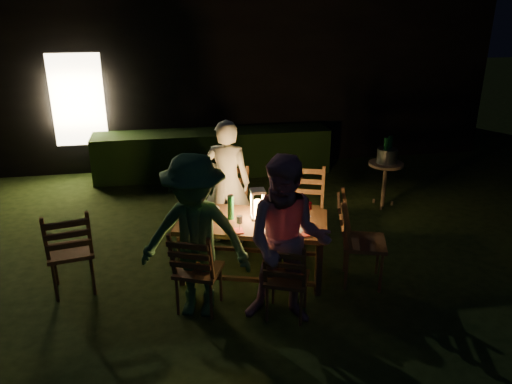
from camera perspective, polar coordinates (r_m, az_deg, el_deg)
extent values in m
plane|color=black|center=(5.92, 3.77, -9.47)|extent=(40.00, 40.00, 0.00)
cube|color=black|center=(11.28, -3.78, 14.05)|extent=(10.00, 4.00, 3.20)
cube|color=#FFE5B2|center=(9.41, -19.69, 9.86)|extent=(0.90, 0.06, 1.60)
cube|color=black|center=(9.09, -4.91, 4.49)|extent=(4.20, 0.70, 0.80)
cube|color=#482C18|center=(5.63, -0.38, -3.48)|extent=(1.83, 1.30, 0.05)
cube|color=#482C18|center=(5.64, -8.58, -7.76)|extent=(0.06, 0.06, 0.61)
cube|color=#482C18|center=(6.22, -6.88, -4.75)|extent=(0.06, 0.06, 0.61)
cube|color=#482C18|center=(5.45, 7.14, -8.83)|extent=(0.06, 0.06, 0.61)
cube|color=#482C18|center=(6.05, 7.26, -5.59)|extent=(0.06, 0.06, 0.61)
cube|color=#482C18|center=(5.16, -6.57, -8.87)|extent=(0.56, 0.55, 0.04)
cube|color=#482C18|center=(4.87, -7.44, -7.13)|extent=(0.46, 0.31, 0.51)
cube|color=#482C18|center=(5.04, 3.56, -9.83)|extent=(0.53, 0.52, 0.04)
cube|color=#482C18|center=(4.76, 3.27, -8.22)|extent=(0.43, 0.29, 0.48)
cube|color=#482C18|center=(6.45, -3.40, -2.02)|extent=(0.61, 0.60, 0.04)
cube|color=#482C18|center=(6.52, -2.90, 1.02)|extent=(0.48, 0.34, 0.54)
cube|color=#482C18|center=(6.34, 5.51, -2.38)|extent=(0.60, 0.59, 0.04)
cube|color=#482C18|center=(6.42, 5.74, 0.82)|extent=(0.50, 0.31, 0.56)
cube|color=#482C18|center=(5.68, 12.28, -5.67)|extent=(0.59, 0.60, 0.04)
cube|color=#482C18|center=(5.54, 10.37, -2.74)|extent=(0.30, 0.51, 0.57)
cube|color=#482C18|center=(5.76, -20.43, -6.36)|extent=(0.54, 0.52, 0.04)
cube|color=#482C18|center=(5.46, -20.77, -4.53)|extent=(0.49, 0.24, 0.55)
imported|color=white|center=(6.39, -3.35, 1.09)|extent=(0.69, 0.56, 1.64)
imported|color=#B07988|center=(4.77, 3.62, -5.76)|extent=(0.99, 0.88, 1.72)
imported|color=#326437|center=(4.91, -6.97, -5.19)|extent=(1.24, 0.94, 1.70)
cube|color=white|center=(5.65, 0.20, -2.91)|extent=(0.15, 0.15, 0.03)
cube|color=white|center=(5.53, 0.20, 0.12)|extent=(0.16, 0.16, 0.03)
cylinder|color=#FF9E3F|center=(5.60, 0.20, -1.84)|extent=(0.09, 0.09, 0.18)
cylinder|color=white|center=(5.91, -5.37, -1.97)|extent=(0.25, 0.25, 0.01)
cylinder|color=white|center=(5.52, -6.38, -3.76)|extent=(0.25, 0.25, 0.01)
cylinder|color=white|center=(5.77, 4.36, -2.50)|extent=(0.25, 0.25, 0.01)
cylinder|color=white|center=(5.37, 4.06, -4.38)|extent=(0.25, 0.25, 0.01)
cylinder|color=#0F471E|center=(5.60, -2.92, -1.78)|extent=(0.07, 0.07, 0.28)
cube|color=red|center=(5.35, -2.45, -4.49)|extent=(0.18, 0.14, 0.01)
cube|color=red|center=(5.30, 5.08, -4.82)|extent=(0.18, 0.14, 0.01)
cube|color=black|center=(5.46, -7.29, -4.10)|extent=(0.14, 0.07, 0.01)
cylinder|color=olive|center=(7.78, 14.65, 3.11)|extent=(0.52, 0.52, 0.04)
cylinder|color=olive|center=(7.89, 14.43, 0.75)|extent=(0.06, 0.06, 0.68)
cylinder|color=#A5A8AD|center=(7.74, 14.74, 4.02)|extent=(0.30, 0.30, 0.22)
cylinder|color=#0F471E|center=(7.67, 14.56, 4.28)|extent=(0.07, 0.07, 0.32)
cylinder|color=#0F471E|center=(7.78, 14.99, 4.47)|extent=(0.07, 0.07, 0.32)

